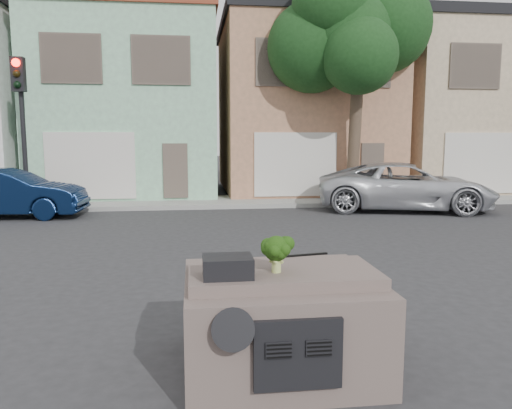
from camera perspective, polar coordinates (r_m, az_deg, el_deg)
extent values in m
plane|color=#303033|center=(8.46, -0.81, -9.23)|extent=(120.00, 120.00, 0.00)
cube|color=gray|center=(18.72, -4.39, 0.32)|extent=(40.00, 3.00, 0.15)
cube|color=#93CCA4|center=(22.73, -14.01, 10.75)|extent=(7.20, 8.20, 7.55)
cube|color=tan|center=(23.11, 5.14, 10.89)|extent=(7.20, 8.20, 7.55)
cube|color=#C5AD8B|center=(25.76, 21.93, 10.04)|extent=(7.20, 8.20, 7.55)
imported|color=#091837|center=(17.24, -26.30, -1.34)|extent=(4.64, 1.83, 1.50)
imported|color=silver|center=(17.74, 16.63, -0.63)|extent=(6.34, 4.16, 1.62)
cube|color=black|center=(18.42, -25.12, 7.23)|extent=(0.40, 0.40, 5.10)
cube|color=#173B17|center=(18.88, 11.33, 12.96)|extent=(4.40, 4.00, 8.50)
cube|color=#66554F|center=(5.47, 2.77, -12.67)|extent=(2.00, 1.80, 1.12)
cube|color=black|center=(4.87, -3.25, -7.09)|extent=(0.48, 0.38, 0.20)
cube|color=black|center=(5.71, 4.93, -5.81)|extent=(0.69, 0.15, 0.02)
cube|color=#19360C|center=(5.00, 2.34, -5.64)|extent=(0.42, 0.42, 0.38)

